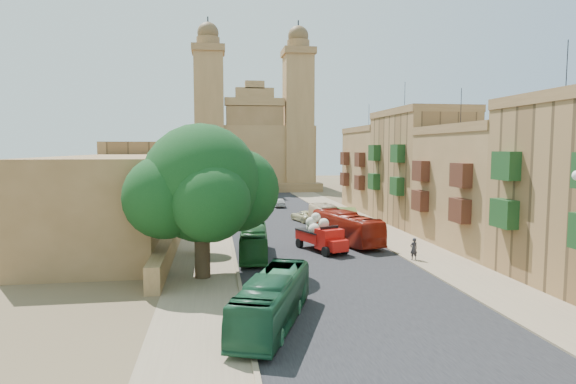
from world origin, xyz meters
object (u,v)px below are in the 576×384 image
object	(u,v)px
car_white_a	(247,215)
street_tree_a	(198,216)
street_tree_c	(204,194)
red_truck	(321,235)
bus_green_south	(273,300)
bus_red_east	(346,228)
car_cream	(305,216)
bus_cream_east	(328,218)
street_tree_b	(202,204)
church	(253,147)
street_tree_d	(206,184)
car_blue_a	(252,231)
pedestrian_a	(414,249)
olive_pickup	(347,219)
bus_green_north	(254,242)
car_blue_b	(243,194)
car_white_b	(280,202)
car_dkblue	(257,204)
pedestrian_c	(367,226)
ficus_tree	(203,187)

from	to	relation	value
car_white_a	street_tree_a	bearing A→B (deg)	-107.65
street_tree_c	red_truck	distance (m)	26.92
red_truck	bus_green_south	xyz separation A→B (m)	(-6.45, -17.26, -0.15)
bus_red_east	car_cream	world-z (taller)	bus_red_east
street_tree_c	red_truck	size ratio (longest dim) A/B	0.73
car_white_a	car_cream	distance (m)	7.54
bus_cream_east	street_tree_c	bearing A→B (deg)	-46.35
street_tree_b	church	bearing A→B (deg)	79.62
street_tree_d	bus_green_south	distance (m)	54.11
street_tree_b	car_blue_a	size ratio (longest dim) A/B	1.07
bus_red_east	pedestrian_a	world-z (taller)	bus_red_east
street_tree_a	olive_pickup	xyz separation A→B (m)	(16.50, 11.50, -2.24)
red_truck	bus_green_north	world-z (taller)	red_truck
street_tree_c	car_white_a	size ratio (longest dim) A/B	1.32
street_tree_c	car_blue_b	size ratio (longest dim) A/B	1.06
car_blue_b	pedestrian_a	world-z (taller)	pedestrian_a
car_blue_a	car_cream	size ratio (longest dim) A/B	0.84
bus_green_north	car_white_a	size ratio (longest dim) A/B	2.76
street_tree_d	bus_green_north	world-z (taller)	street_tree_d
bus_green_north	car_white_b	size ratio (longest dim) A/B	2.18
church	street_tree_b	xyz separation A→B (m)	(-10.00, -54.61, -6.57)
red_truck	car_cream	bearing A→B (deg)	84.10
bus_cream_east	car_dkblue	world-z (taller)	bus_cream_east
car_dkblue	car_white_b	bearing A→B (deg)	13.79
bus_cream_east	street_tree_d	bearing A→B (deg)	-63.53
car_white_a	pedestrian_c	size ratio (longest dim) A/B	1.99
bus_cream_east	pedestrian_c	size ratio (longest dim) A/B	5.76
street_tree_c	car_white_b	xyz separation A→B (m)	(11.44, 8.08, -2.24)
street_tree_b	car_cream	distance (m)	13.67
bus_cream_east	car_white_a	world-z (taller)	bus_cream_east
olive_pickup	pedestrian_a	bearing A→B (deg)	-86.56
car_cream	street_tree_a	bearing A→B (deg)	38.48
street_tree_a	street_tree_d	xyz separation A→B (m)	(0.00, 36.00, 0.18)
bus_green_south	bus_cream_east	xyz separation A→B (m)	(9.69, 28.31, 0.03)
car_cream	car_blue_a	bearing A→B (deg)	38.78
church	car_white_a	bearing A→B (deg)	-95.39
pedestrian_a	car_white_b	bearing A→B (deg)	-92.04
street_tree_c	bus_cream_east	world-z (taller)	street_tree_c
bus_green_north	car_blue_b	size ratio (longest dim) A/B	2.21
red_truck	pedestrian_c	size ratio (longest dim) A/B	3.60
street_tree_c	bus_green_south	distance (m)	42.15
car_blue_a	street_tree_c	bearing A→B (deg)	123.10
bus_red_east	church	bearing A→B (deg)	-99.47
bus_red_east	car_white_b	distance (m)	29.40
bus_green_south	car_cream	distance (m)	35.75
ficus_tree	car_dkblue	world-z (taller)	ficus_tree
bus_green_south	car_blue_a	distance (m)	24.79
street_tree_c	olive_pickup	size ratio (longest dim) A/B	0.82
church	olive_pickup	distance (m)	56.14
church	street_tree_d	size ratio (longest dim) A/B	7.07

